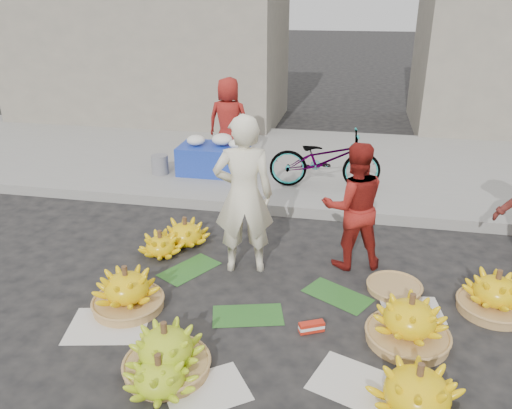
% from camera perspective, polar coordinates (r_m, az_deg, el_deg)
% --- Properties ---
extents(ground, '(80.00, 80.00, 0.00)m').
position_cam_1_polar(ground, '(4.89, 0.73, -11.38)').
color(ground, black).
rests_on(ground, ground).
extents(curb, '(40.00, 0.25, 0.15)m').
position_cam_1_polar(curb, '(6.77, 4.20, -0.48)').
color(curb, gray).
rests_on(curb, ground).
extents(sidewalk, '(40.00, 4.00, 0.12)m').
position_cam_1_polar(sidewalk, '(8.73, 6.01, 4.79)').
color(sidewalk, gray).
rests_on(sidewalk, ground).
extents(building_left, '(6.00, 3.00, 4.00)m').
position_cam_1_polar(building_left, '(12.16, -12.23, 18.85)').
color(building_left, gray).
rests_on(building_left, sidewalk).
extents(newspaper_scatter, '(3.20, 1.80, 0.00)m').
position_cam_1_polar(newspaper_scatter, '(4.26, -1.36, -17.29)').
color(newspaper_scatter, silver).
rests_on(newspaper_scatter, ground).
extents(banana_leaves, '(2.00, 1.00, 0.00)m').
position_cam_1_polar(banana_leaves, '(5.07, 0.03, -9.97)').
color(banana_leaves, '#1F561C').
rests_on(banana_leaves, ground).
extents(banana_bunch_0, '(0.75, 0.75, 0.45)m').
position_cam_1_polar(banana_bunch_0, '(4.89, -14.54, -9.48)').
color(banana_bunch_0, '#A07643').
rests_on(banana_bunch_0, ground).
extents(banana_bunch_1, '(0.62, 0.62, 0.34)m').
position_cam_1_polar(banana_bunch_1, '(3.97, -10.99, -18.62)').
color(banana_bunch_1, '#8AB519').
rests_on(banana_bunch_1, ground).
extents(banana_bunch_2, '(0.77, 0.77, 0.46)m').
position_cam_1_polar(banana_bunch_2, '(4.10, -10.28, -16.11)').
color(banana_bunch_2, '#A07643').
rests_on(banana_bunch_2, ground).
extents(banana_bunch_3, '(0.85, 0.85, 0.40)m').
position_cam_1_polar(banana_bunch_3, '(3.92, 17.98, -19.47)').
color(banana_bunch_3, yellow).
rests_on(banana_bunch_3, ground).
extents(banana_bunch_4, '(0.75, 0.75, 0.47)m').
position_cam_1_polar(banana_bunch_4, '(4.52, 17.13, -12.62)').
color(banana_bunch_4, '#A07643').
rests_on(banana_bunch_4, ground).
extents(banana_bunch_5, '(0.71, 0.71, 0.44)m').
position_cam_1_polar(banana_bunch_5, '(5.20, 25.66, -9.21)').
color(banana_bunch_5, '#A07643').
rests_on(banana_bunch_5, ground).
extents(banana_bunch_6, '(0.61, 0.61, 0.30)m').
position_cam_1_polar(banana_bunch_6, '(5.79, -10.87, -4.52)').
color(banana_bunch_6, yellow).
rests_on(banana_bunch_6, ground).
extents(banana_bunch_7, '(0.63, 0.63, 0.35)m').
position_cam_1_polar(banana_bunch_7, '(5.97, -8.08, -3.20)').
color(banana_bunch_7, yellow).
rests_on(banana_bunch_7, ground).
extents(basket_spare, '(0.64, 0.64, 0.06)m').
position_cam_1_polar(basket_spare, '(5.27, 15.52, -9.13)').
color(basket_spare, '#A07643').
rests_on(basket_spare, ground).
extents(incense_stack, '(0.23, 0.16, 0.09)m').
position_cam_1_polar(incense_stack, '(4.54, 6.36, -13.73)').
color(incense_stack, red).
rests_on(incense_stack, ground).
extents(vendor_cream, '(0.70, 0.54, 1.70)m').
position_cam_1_polar(vendor_cream, '(5.11, -1.42, 1.02)').
color(vendor_cream, '#F4EDCD').
rests_on(vendor_cream, ground).
extents(vendor_red, '(0.79, 0.69, 1.39)m').
position_cam_1_polar(vendor_red, '(5.35, 11.07, -0.20)').
color(vendor_red, maroon).
rests_on(vendor_red, ground).
extents(flower_table, '(1.07, 0.67, 0.62)m').
position_cam_1_polar(flower_table, '(7.95, -4.81, 5.41)').
color(flower_table, '#1831A0').
rests_on(flower_table, sidewalk).
extents(grey_bucket, '(0.27, 0.27, 0.30)m').
position_cam_1_polar(grey_bucket, '(8.05, -10.92, 4.51)').
color(grey_bucket, slate).
rests_on(grey_bucket, sidewalk).
extents(flower_vendor, '(0.72, 0.48, 1.43)m').
position_cam_1_polar(flower_vendor, '(8.29, -3.14, 9.47)').
color(flower_vendor, maroon).
rests_on(flower_vendor, sidewalk).
extents(bicycle, '(0.71, 1.66, 0.85)m').
position_cam_1_polar(bicycle, '(7.33, 7.88, 5.13)').
color(bicycle, gray).
rests_on(bicycle, sidewalk).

